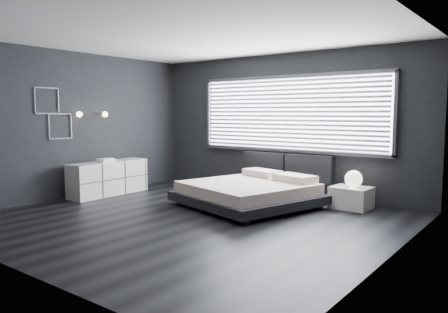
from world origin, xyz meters
The scene contains 12 objects.
room centered at (0.00, 0.00, 1.40)m, with size 6.04×6.00×2.80m.
window centered at (0.20, 2.70, 1.61)m, with size 4.14×0.09×1.52m.
headboard centered at (0.18, 2.64, 0.57)m, with size 1.96×0.16×0.52m.
sconce_near centered at (-2.88, 0.05, 1.60)m, with size 0.18×0.11×0.11m.
sconce_far centered at (-2.88, 0.65, 1.60)m, with size 0.18×0.11×0.11m.
wall_art_upper centered at (-2.98, -0.55, 1.85)m, with size 0.01×0.48×0.48m.
wall_art_lower centered at (-2.98, -0.30, 1.38)m, with size 0.01×0.48×0.48m.
bed centered at (0.19, 1.32, 0.25)m, with size 2.54×2.47×0.54m.
nightstand centered at (1.69, 2.23, 0.18)m, with size 0.63×0.53×0.37m, color white.
orb_lamp centered at (1.73, 2.21, 0.51)m, with size 0.29×0.29×0.29m, color white.
dresser centered at (-2.65, 0.52, 0.33)m, with size 0.50×1.68×0.67m.
book_stack centered at (-2.63, 0.44, 0.70)m, with size 0.26×0.34×0.07m.
Camera 1 is at (4.42, -4.94, 1.63)m, focal length 35.00 mm.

